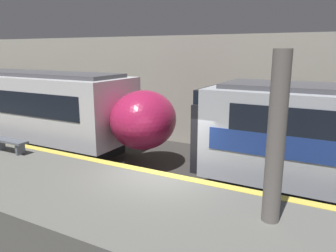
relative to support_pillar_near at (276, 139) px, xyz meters
The scene contains 5 objects.
ground_plane 4.60m from the support_pillar_near, 158.21° to the left, with size 120.00×120.00×0.00m, color #33302D.
platform 4.12m from the support_pillar_near, behind, with size 40.00×3.80×1.07m.
station_rear_barrier 8.51m from the support_pillar_near, 113.49° to the left, with size 50.00×0.15×5.19m.
support_pillar_near is the anchor object (origin of this frame).
platform_bench 9.00m from the support_pillar_near, behind, with size 1.50×0.40×0.45m.
Camera 1 is at (4.48, -7.80, 4.51)m, focal length 35.00 mm.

